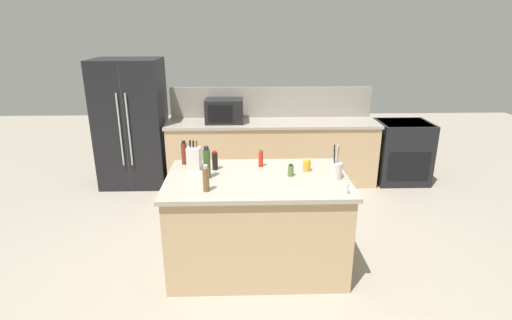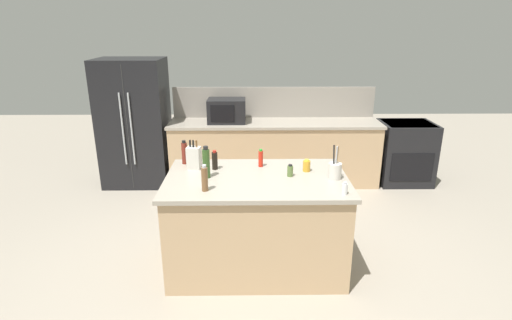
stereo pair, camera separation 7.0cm
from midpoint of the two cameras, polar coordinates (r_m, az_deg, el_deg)
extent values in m
plane|color=gray|center=(4.17, 0.56, -14.60)|extent=(14.00, 14.00, 0.00)
cube|color=tan|center=(5.98, 2.98, 0.87)|extent=(3.04, 0.62, 0.90)
cube|color=#9E9384|center=(5.85, 3.06, 5.25)|extent=(3.08, 0.66, 0.04)
cube|color=gray|center=(6.10, 2.91, 8.24)|extent=(3.04, 0.03, 0.46)
cube|color=tan|center=(3.93, 0.58, -9.13)|extent=(1.64, 0.99, 0.90)
cube|color=#9E9384|center=(3.74, 0.61, -2.76)|extent=(1.70, 1.05, 0.04)
cube|color=black|center=(6.12, -16.62, 5.10)|extent=(0.94, 0.72, 1.84)
cube|color=#2D2D2D|center=(5.78, -17.55, 4.22)|extent=(0.01, 0.00, 1.75)
cylinder|color=#ADB2B7|center=(5.78, -18.17, 4.16)|extent=(0.02, 0.02, 1.01)
cylinder|color=#ADB2B7|center=(5.75, -17.03, 4.19)|extent=(0.02, 0.02, 1.01)
cube|color=black|center=(6.41, 20.77, 0.98)|extent=(0.76, 0.64, 0.92)
cube|color=black|center=(6.16, 21.70, -0.98)|extent=(0.61, 0.01, 0.41)
cube|color=black|center=(6.29, 21.24, 4.87)|extent=(0.68, 0.58, 0.02)
cube|color=black|center=(5.80, -3.87, 7.04)|extent=(0.54, 0.38, 0.34)
cube|color=black|center=(5.62, -4.46, 6.63)|extent=(0.33, 0.01, 0.24)
cube|color=beige|center=(3.96, -8.35, 0.31)|extent=(0.15, 0.12, 0.22)
cylinder|color=black|center=(3.93, -8.90, 2.34)|extent=(0.02, 0.02, 0.07)
cylinder|color=black|center=(3.92, -8.45, 2.32)|extent=(0.02, 0.02, 0.07)
cylinder|color=brown|center=(3.91, -8.00, 2.30)|extent=(0.02, 0.02, 0.07)
cylinder|color=beige|center=(3.75, 11.73, -1.55)|extent=(0.12, 0.12, 0.15)
cylinder|color=olive|center=(3.71, 12.08, 0.75)|extent=(0.01, 0.05, 0.18)
cylinder|color=black|center=(3.70, 11.60, 0.72)|extent=(0.01, 0.05, 0.18)
cylinder|color=#B2B2B7|center=(3.68, 11.97, 0.62)|extent=(0.01, 0.03, 0.18)
cylinder|color=#567038|center=(3.75, 5.43, -1.59)|extent=(0.06, 0.06, 0.10)
cylinder|color=black|center=(3.73, 5.46, -0.75)|extent=(0.04, 0.04, 0.02)
cylinder|color=#2D4C1E|center=(3.70, -6.58, -0.51)|extent=(0.07, 0.07, 0.27)
cylinder|color=black|center=(3.66, -6.67, 1.74)|extent=(0.04, 0.04, 0.03)
cylinder|color=brown|center=(3.42, -6.77, -2.75)|extent=(0.06, 0.06, 0.21)
cylinder|color=#B2B2B7|center=(3.38, -6.84, -0.89)|extent=(0.04, 0.04, 0.03)
cylinder|color=gold|center=(3.90, 7.75, -0.87)|extent=(0.07, 0.07, 0.10)
cylinder|color=gold|center=(3.88, 7.78, -0.04)|extent=(0.05, 0.05, 0.02)
cylinder|color=black|center=(3.92, -5.40, -0.13)|extent=(0.06, 0.06, 0.17)
cylinder|color=#B22319|center=(3.89, -5.44, 1.21)|extent=(0.04, 0.04, 0.02)
cylinder|color=maroon|center=(4.11, -9.70, 0.94)|extent=(0.06, 0.06, 0.22)
cylinder|color=black|center=(4.08, -9.79, 2.59)|extent=(0.04, 0.04, 0.03)
cylinder|color=silver|center=(3.44, 13.13, -4.05)|extent=(0.05, 0.05, 0.09)
cylinder|color=#B2B2B7|center=(3.42, 13.20, -3.20)|extent=(0.03, 0.03, 0.02)
cylinder|color=red|center=(3.98, 1.18, 0.16)|extent=(0.05, 0.05, 0.16)
cylinder|color=green|center=(3.95, 1.19, 1.41)|extent=(0.03, 0.03, 0.02)
camera|label=1|loc=(0.03, -89.50, 0.17)|focal=28.00mm
camera|label=2|loc=(0.03, 90.50, -0.17)|focal=28.00mm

